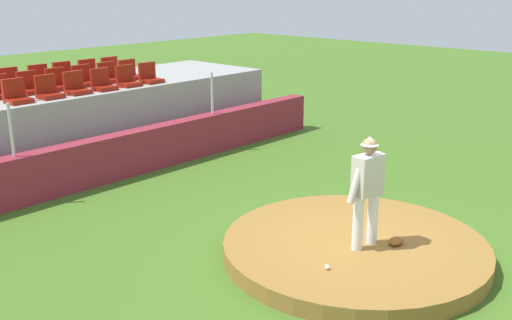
% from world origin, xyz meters
% --- Properties ---
extents(ground_plane, '(60.00, 60.00, 0.00)m').
position_xyz_m(ground_plane, '(0.00, 0.00, 0.00)').
color(ground_plane, '#3F671F').
extents(pitchers_mound, '(4.18, 4.18, 0.27)m').
position_xyz_m(pitchers_mound, '(0.00, 0.00, 0.13)').
color(pitchers_mound, olive).
rests_on(pitchers_mound, ground_plane).
extents(pitcher, '(0.79, 0.32, 1.75)m').
position_xyz_m(pitcher, '(-0.07, -0.21, 1.28)').
color(pitcher, silver).
rests_on(pitcher, pitchers_mound).
extents(baseball, '(0.07, 0.07, 0.07)m').
position_xyz_m(baseball, '(-1.11, -0.26, 0.30)').
color(baseball, white).
rests_on(baseball, pitchers_mound).
extents(fielding_glove, '(0.31, 0.22, 0.11)m').
position_xyz_m(fielding_glove, '(0.31, -0.55, 0.32)').
color(fielding_glove, brown).
rests_on(fielding_glove, pitchers_mound).
extents(brick_barrier, '(12.34, 0.40, 0.99)m').
position_xyz_m(brick_barrier, '(0.00, 6.08, 0.49)').
color(brick_barrier, maroon).
rests_on(brick_barrier, ground_plane).
extents(fence_post_left, '(0.06, 0.06, 1.05)m').
position_xyz_m(fence_post_left, '(-2.53, 6.08, 1.51)').
color(fence_post_left, silver).
rests_on(fence_post_left, brick_barrier).
extents(fence_post_right, '(0.06, 0.06, 1.05)m').
position_xyz_m(fence_post_right, '(2.68, 6.08, 1.51)').
color(fence_post_right, silver).
rests_on(fence_post_right, brick_barrier).
extents(bleacher_platform, '(10.70, 3.08, 1.76)m').
position_xyz_m(bleacher_platform, '(0.00, 8.34, 0.88)').
color(bleacher_platform, '#959695').
rests_on(bleacher_platform, ground_plane).
extents(stadium_chair_0, '(0.48, 0.44, 0.50)m').
position_xyz_m(stadium_chair_0, '(-1.75, 7.32, 1.91)').
color(stadium_chair_0, maroon).
rests_on(stadium_chair_0, bleacher_platform).
extents(stadium_chair_1, '(0.48, 0.44, 0.50)m').
position_xyz_m(stadium_chair_1, '(-1.03, 7.32, 1.91)').
color(stadium_chair_1, maroon).
rests_on(stadium_chair_1, bleacher_platform).
extents(stadium_chair_2, '(0.48, 0.44, 0.50)m').
position_xyz_m(stadium_chair_2, '(-0.34, 7.33, 1.91)').
color(stadium_chair_2, maroon).
rests_on(stadium_chair_2, bleacher_platform).
extents(stadium_chair_3, '(0.48, 0.44, 0.50)m').
position_xyz_m(stadium_chair_3, '(0.34, 7.30, 1.91)').
color(stadium_chair_3, maroon).
rests_on(stadium_chair_3, bleacher_platform).
extents(stadium_chair_4, '(0.48, 0.44, 0.50)m').
position_xyz_m(stadium_chair_4, '(1.05, 7.32, 1.91)').
color(stadium_chair_4, maroon).
rests_on(stadium_chair_4, bleacher_platform).
extents(stadium_chair_5, '(0.48, 0.44, 0.50)m').
position_xyz_m(stadium_chair_5, '(1.73, 7.32, 1.91)').
color(stadium_chair_5, maroon).
rests_on(stadium_chair_5, bleacher_platform).
extents(stadium_chair_6, '(0.48, 0.44, 0.50)m').
position_xyz_m(stadium_chair_6, '(-1.74, 8.13, 1.91)').
color(stadium_chair_6, maroon).
rests_on(stadium_chair_6, bleacher_platform).
extents(stadium_chair_7, '(0.48, 0.44, 0.50)m').
position_xyz_m(stadium_chair_7, '(-1.03, 8.15, 1.91)').
color(stadium_chair_7, maroon).
rests_on(stadium_chair_7, bleacher_platform).
extents(stadium_chair_8, '(0.48, 0.44, 0.50)m').
position_xyz_m(stadium_chair_8, '(-0.35, 8.12, 1.91)').
color(stadium_chair_8, maroon).
rests_on(stadium_chair_8, bleacher_platform).
extents(stadium_chair_9, '(0.48, 0.44, 0.50)m').
position_xyz_m(stadium_chair_9, '(0.36, 8.15, 1.91)').
color(stadium_chair_9, maroon).
rests_on(stadium_chair_9, bleacher_platform).
extents(stadium_chair_10, '(0.48, 0.44, 0.50)m').
position_xyz_m(stadium_chair_10, '(1.07, 8.13, 1.91)').
color(stadium_chair_10, maroon).
rests_on(stadium_chair_10, bleacher_platform).
extents(stadium_chair_11, '(0.48, 0.44, 0.50)m').
position_xyz_m(stadium_chair_11, '(1.73, 8.16, 1.91)').
color(stadium_chair_11, maroon).
rests_on(stadium_chair_11, bleacher_platform).
extents(stadium_chair_13, '(0.48, 0.44, 0.50)m').
position_xyz_m(stadium_chair_13, '(-1.07, 8.98, 1.91)').
color(stadium_chair_13, maroon).
rests_on(stadium_chair_13, bleacher_platform).
extents(stadium_chair_14, '(0.48, 0.44, 0.50)m').
position_xyz_m(stadium_chair_14, '(-0.33, 8.96, 1.91)').
color(stadium_chair_14, maroon).
rests_on(stadium_chair_14, bleacher_platform).
extents(stadium_chair_15, '(0.48, 0.44, 0.50)m').
position_xyz_m(stadium_chair_15, '(0.34, 8.99, 1.91)').
color(stadium_chair_15, maroon).
rests_on(stadium_chair_15, bleacher_platform).
extents(stadium_chair_16, '(0.48, 0.44, 0.50)m').
position_xyz_m(stadium_chair_16, '(1.05, 8.97, 1.91)').
color(stadium_chair_16, maroon).
rests_on(stadium_chair_16, bleacher_platform).
extents(stadium_chair_17, '(0.48, 0.44, 0.50)m').
position_xyz_m(stadium_chair_17, '(1.72, 8.94, 1.91)').
color(stadium_chair_17, maroon).
rests_on(stadium_chair_17, bleacher_platform).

